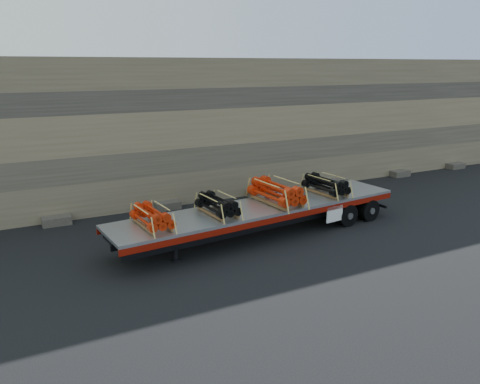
{
  "coord_description": "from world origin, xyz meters",
  "views": [
    {
      "loc": [
        -9.62,
        -15.95,
        6.68
      ],
      "look_at": [
        -1.08,
        0.81,
        1.55
      ],
      "focal_mm": 35.0,
      "sensor_mm": 36.0,
      "label": 1
    }
  ],
  "objects": [
    {
      "name": "ground",
      "position": [
        0.0,
        0.0,
        0.0
      ],
      "size": [
        120.0,
        120.0,
        0.0
      ],
      "primitive_type": "plane",
      "color": "black",
      "rests_on": "ground"
    },
    {
      "name": "rock_wall",
      "position": [
        0.0,
        6.5,
        3.5
      ],
      "size": [
        44.0,
        3.0,
        7.0
      ],
      "primitive_type": "cube",
      "color": "#7A6B54",
      "rests_on": "ground"
    },
    {
      "name": "trailer",
      "position": [
        -0.76,
        -0.43,
        0.62
      ],
      "size": [
        12.66,
        3.61,
        1.25
      ],
      "primitive_type": null,
      "rotation": [
        0.0,
        0.0,
        0.1
      ],
      "color": "#B9BCC2",
      "rests_on": "ground"
    },
    {
      "name": "bundle_front",
      "position": [
        -5.37,
        -0.89,
        1.58
      ],
      "size": [
        1.13,
        1.97,
        0.67
      ],
      "primitive_type": null,
      "rotation": [
        0.0,
        0.0,
        0.1
      ],
      "color": "red",
      "rests_on": "trailer"
    },
    {
      "name": "bundle_midfront",
      "position": [
        -2.76,
        -0.63,
        1.59
      ],
      "size": [
        1.14,
        2.0,
        0.68
      ],
      "primitive_type": null,
      "rotation": [
        0.0,
        0.0,
        0.1
      ],
      "color": "black",
      "rests_on": "trailer"
    },
    {
      "name": "bundle_midrear",
      "position": [
        -0.03,
        -0.36,
        1.68
      ],
      "size": [
        1.45,
        2.54,
        0.86
      ],
      "primitive_type": null,
      "rotation": [
        0.0,
        0.0,
        0.1
      ],
      "color": "red",
      "rests_on": "trailer"
    },
    {
      "name": "bundle_rear",
      "position": [
        2.65,
        -0.1,
        1.61
      ],
      "size": [
        1.22,
        2.14,
        0.73
      ],
      "primitive_type": null,
      "rotation": [
        0.0,
        0.0,
        0.1
      ],
      "color": "black",
      "rests_on": "trailer"
    }
  ]
}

